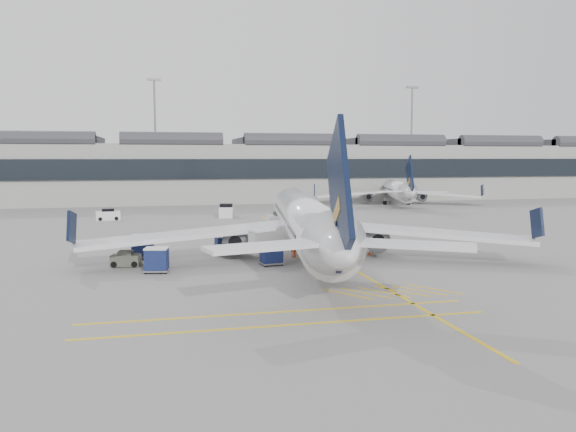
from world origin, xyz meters
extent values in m
plane|color=gray|center=(0.00, 0.00, 0.00)|extent=(220.00, 220.00, 0.00)
cube|color=#9E9E99|center=(0.00, 72.00, 5.50)|extent=(200.00, 20.00, 11.00)
cube|color=black|center=(0.00, 61.80, 6.50)|extent=(200.00, 0.50, 3.60)
cube|color=#38383D|center=(0.00, 72.00, 11.70)|extent=(200.00, 18.00, 1.40)
cylinder|color=slate|center=(-5.00, 86.00, 12.50)|extent=(0.44, 0.44, 25.00)
cube|color=slate|center=(-5.00, 86.00, 25.20)|extent=(3.00, 0.60, 0.50)
cylinder|color=slate|center=(55.00, 86.00, 12.50)|extent=(0.44, 0.44, 25.00)
cube|color=slate|center=(55.00, 86.00, 25.20)|extent=(3.00, 0.60, 0.50)
cube|color=gold|center=(10.00, 10.00, 0.01)|extent=(0.25, 60.00, 0.01)
cylinder|color=white|center=(7.68, 6.16, 3.27)|extent=(8.60, 31.33, 3.90)
cone|color=white|center=(10.37, 23.57, 3.27)|extent=(4.48, 4.69, 3.90)
cone|color=white|center=(4.93, -11.67, 3.68)|extent=(4.61, 5.51, 3.90)
cube|color=white|center=(-2.29, 6.12, 2.33)|extent=(17.99, 6.51, 0.36)
cube|color=white|center=(17.18, 3.12, 2.33)|extent=(17.41, 11.27, 0.36)
cylinder|color=slate|center=(1.82, 7.59, 1.61)|extent=(2.72, 4.02, 2.18)
cylinder|color=slate|center=(13.71, 5.75, 1.61)|extent=(2.72, 4.02, 2.18)
cube|color=black|center=(5.03, -11.06, 6.58)|extent=(1.51, 7.84, 8.68)
cylinder|color=black|center=(9.50, 17.94, 0.33)|extent=(0.39, 0.70, 0.66)
cylinder|color=black|center=(4.73, 3.99, 0.41)|extent=(0.84, 0.93, 0.83)
cylinder|color=black|center=(9.85, 3.20, 0.41)|extent=(0.84, 0.93, 0.83)
cylinder|color=white|center=(38.23, 56.99, 2.69)|extent=(9.51, 25.58, 3.21)
cone|color=white|center=(41.86, 71.03, 2.69)|extent=(3.96, 4.11, 3.21)
cone|color=white|center=(34.52, 42.62, 3.03)|extent=(4.13, 4.77, 3.21)
cube|color=white|center=(30.06, 57.78, 1.92)|extent=(14.66, 3.95, 0.30)
cube|color=white|center=(45.76, 53.72, 1.92)|extent=(13.88, 10.38, 0.30)
cylinder|color=slate|center=(33.55, 58.64, 1.32)|extent=(2.50, 3.42, 1.79)
cylinder|color=slate|center=(43.13, 56.17, 1.32)|extent=(2.50, 3.42, 1.79)
cube|color=black|center=(34.64, 43.11, 5.42)|extent=(1.87, 6.35, 7.14)
cylinder|color=black|center=(40.69, 66.49, 0.27)|extent=(0.37, 0.59, 0.55)
cylinder|color=black|center=(35.63, 55.46, 0.34)|extent=(0.75, 0.81, 0.68)
cylinder|color=black|center=(39.76, 54.39, 0.34)|extent=(0.75, 0.81, 0.68)
cube|color=silver|center=(11.18, 11.78, 0.33)|extent=(3.71, 1.71, 0.66)
cube|color=black|center=(12.13, 11.85, 1.09)|extent=(3.29, 1.30, 1.40)
cube|color=silver|center=(10.14, 11.69, 1.00)|extent=(0.95, 1.30, 0.85)
cylinder|color=black|center=(9.91, 11.01, 0.21)|extent=(0.43, 0.20, 0.42)
cylinder|color=black|center=(9.81, 12.33, 0.21)|extent=(0.43, 0.20, 0.42)
cylinder|color=black|center=(12.56, 11.22, 0.21)|extent=(0.43, 0.20, 0.42)
cylinder|color=black|center=(12.45, 12.54, 0.21)|extent=(0.43, 0.20, 0.42)
cube|color=gray|center=(1.05, 9.36, 0.17)|extent=(1.79, 1.55, 0.11)
cube|color=navy|center=(1.05, 9.36, 0.93)|extent=(1.64, 1.49, 1.37)
cube|color=silver|center=(1.05, 9.36, 1.65)|extent=(1.70, 1.54, 0.09)
cylinder|color=black|center=(0.47, 8.75, 0.10)|extent=(0.22, 0.13, 0.21)
cylinder|color=black|center=(0.31, 9.77, 0.10)|extent=(0.22, 0.13, 0.21)
cylinder|color=black|center=(1.78, 8.95, 0.10)|extent=(0.22, 0.13, 0.21)
cylinder|color=black|center=(1.62, 9.98, 0.10)|extent=(0.22, 0.13, 0.21)
cube|color=gray|center=(4.17, 3.60, 0.18)|extent=(1.90, 1.65, 0.12)
cube|color=navy|center=(4.17, 3.60, 0.98)|extent=(1.74, 1.58, 1.45)
cube|color=silver|center=(4.17, 3.60, 1.74)|extent=(1.80, 1.63, 0.10)
cylinder|color=black|center=(3.57, 2.94, 0.11)|extent=(0.23, 0.13, 0.22)
cylinder|color=black|center=(3.39, 4.03, 0.11)|extent=(0.23, 0.13, 0.22)
cylinder|color=black|center=(4.95, 3.17, 0.11)|extent=(0.23, 0.13, 0.22)
cylinder|color=black|center=(4.77, 4.25, 0.11)|extent=(0.23, 0.13, 0.22)
cube|color=gray|center=(-4.79, 2.68, 0.19)|extent=(2.03, 1.77, 0.13)
cube|color=navy|center=(-4.79, 2.68, 1.03)|extent=(1.86, 1.69, 1.53)
cube|color=silver|center=(-4.79, 2.68, 1.84)|extent=(1.92, 1.75, 0.11)
cylinder|color=black|center=(-5.62, 2.24, 0.12)|extent=(0.25, 0.14, 0.23)
cylinder|color=black|center=(-5.41, 3.38, 0.12)|extent=(0.25, 0.14, 0.23)
cylinder|color=black|center=(-4.16, 1.98, 0.12)|extent=(0.25, 0.14, 0.23)
cylinder|color=black|center=(-3.96, 3.12, 0.12)|extent=(0.25, 0.14, 0.23)
cube|color=gray|center=(-5.95, 8.93, 0.20)|extent=(2.07, 1.77, 0.14)
cube|color=navy|center=(-5.95, 8.93, 1.11)|extent=(1.90, 1.69, 1.64)
cube|color=silver|center=(-5.95, 8.93, 1.97)|extent=(1.96, 1.76, 0.11)
cylinder|color=black|center=(-6.80, 8.39, 0.12)|extent=(0.26, 0.14, 0.25)
cylinder|color=black|center=(-6.68, 9.63, 0.12)|extent=(0.26, 0.14, 0.25)
cylinder|color=black|center=(-5.22, 8.23, 0.12)|extent=(0.26, 0.14, 0.25)
cylinder|color=black|center=(-5.10, 9.47, 0.12)|extent=(0.26, 0.14, 0.25)
imported|color=#FF430D|center=(7.06, 7.89, 0.87)|extent=(0.75, 0.65, 1.74)
imported|color=#FF4E0D|center=(6.86, 6.68, 0.98)|extent=(1.07, 0.90, 1.96)
cube|color=#55584A|center=(-7.19, 5.77, 0.49)|extent=(2.43, 1.72, 0.89)
cube|color=#55584A|center=(-7.19, 5.77, 1.02)|extent=(1.24, 1.24, 0.44)
cylinder|color=black|center=(-8.08, 5.35, 0.25)|extent=(0.53, 0.31, 0.50)
cylinder|color=black|center=(-7.87, 6.48, 0.25)|extent=(0.53, 0.31, 0.50)
cylinder|color=black|center=(-6.51, 5.05, 0.25)|extent=(0.53, 0.31, 0.50)
cylinder|color=black|center=(-6.30, 6.19, 0.25)|extent=(0.53, 0.31, 0.50)
cone|color=#F24C0A|center=(12.58, 24.00, 0.27)|extent=(0.39, 0.39, 0.54)
cone|color=#F24C0A|center=(13.58, 6.22, 0.22)|extent=(0.32, 0.32, 0.44)
cube|color=silver|center=(-11.42, 40.30, 0.62)|extent=(3.36, 1.99, 1.24)
cube|color=black|center=(-11.42, 40.30, 1.37)|extent=(1.77, 1.69, 0.53)
cylinder|color=black|center=(-12.38, 39.46, 0.26)|extent=(0.55, 0.26, 0.53)
cylinder|color=black|center=(-12.56, 40.87, 0.26)|extent=(0.55, 0.26, 0.53)
cylinder|color=black|center=(-10.28, 39.74, 0.26)|extent=(0.55, 0.26, 0.53)
cylinder|color=black|center=(-10.46, 41.14, 0.26)|extent=(0.55, 0.26, 0.53)
cube|color=silver|center=(4.93, 40.59, 0.75)|extent=(2.58, 4.15, 1.50)
cube|color=black|center=(4.93, 40.59, 1.67)|extent=(2.14, 2.23, 0.64)
cylinder|color=black|center=(5.55, 39.17, 0.32)|extent=(0.35, 0.68, 0.64)
cylinder|color=black|center=(3.86, 39.47, 0.32)|extent=(0.35, 0.68, 0.64)
cylinder|color=black|center=(6.01, 41.71, 0.32)|extent=(0.35, 0.68, 0.64)
cylinder|color=black|center=(4.31, 42.01, 0.32)|extent=(0.35, 0.68, 0.64)
cube|color=silver|center=(10.44, 28.40, 0.68)|extent=(3.60, 1.95, 1.36)
cube|color=black|center=(10.44, 28.40, 1.51)|extent=(1.84, 1.75, 0.58)
cylinder|color=black|center=(9.32, 27.56, 0.29)|extent=(0.59, 0.25, 0.58)
cylinder|color=black|center=(9.23, 29.11, 0.29)|extent=(0.59, 0.25, 0.58)
cylinder|color=black|center=(11.65, 27.69, 0.29)|extent=(0.59, 0.25, 0.58)
cylinder|color=black|center=(11.56, 29.25, 0.29)|extent=(0.59, 0.25, 0.58)
camera|label=1|loc=(-4.50, -39.96, 8.63)|focal=35.00mm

